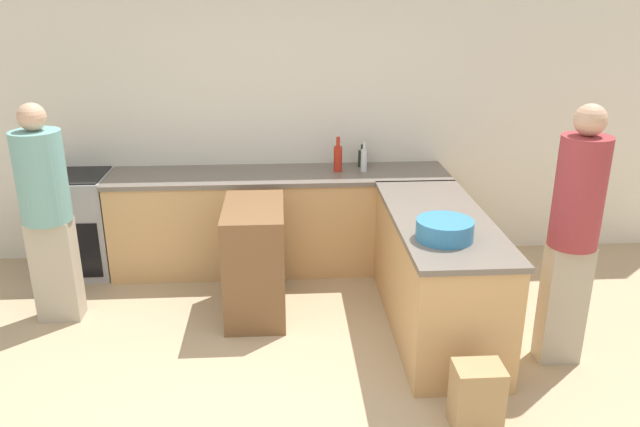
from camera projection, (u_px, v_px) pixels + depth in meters
ground_plane at (283, 411)px, 3.83m from camera, size 14.00×14.00×0.00m
wall_back at (278, 115)px, 5.68m from camera, size 8.00×0.06×2.70m
counter_back at (280, 220)px, 5.67m from camera, size 3.01×0.65×0.90m
counter_peninsula at (437, 273)px, 4.63m from camera, size 0.69×1.78×0.90m
range_oven at (78, 224)px, 5.58m from camera, size 0.60×0.60×0.91m
island_table at (255, 260)px, 4.86m from camera, size 0.46×0.80×0.89m
mixing_bowl at (445, 230)px, 4.06m from camera, size 0.37×0.37×0.13m
hot_sauce_bottle at (338, 158)px, 5.54m from camera, size 0.08×0.08×0.31m
vinegar_bottle_clear at (364, 159)px, 5.54m from camera, size 0.06×0.06×0.28m
wine_bottle_dark at (363, 158)px, 5.70m from camera, size 0.08×0.08×0.21m
person_by_range at (46, 208)px, 4.61m from camera, size 0.36×0.36×1.69m
person_at_peninsula at (574, 228)px, 4.04m from camera, size 0.31×0.31×1.79m
paper_bag at (477, 397)px, 3.62m from camera, size 0.28×0.22×0.42m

